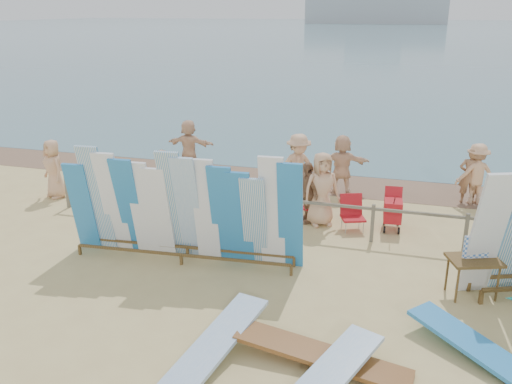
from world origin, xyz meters
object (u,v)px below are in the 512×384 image
(flat_board_a, at_px, (211,361))
(beachgoer_4, at_px, (307,192))
(beachgoer_0, at_px, (54,169))
(stroller, at_px, (392,214))
(beachgoer_5, at_px, (342,164))
(beachgoer_6, at_px, (322,189))
(beachgoer_11, at_px, (189,146))
(vendor_table, at_px, (472,276))
(beachgoer_3, at_px, (298,168))
(main_surfboard_rack, at_px, (183,212))
(flat_board_c, at_px, (321,364))
(beach_chair_left, at_px, (313,209))
(beachgoer_2, at_px, (162,180))
(beachgoer_9, at_px, (476,174))
(flat_board_d, at_px, (487,365))
(beachgoer_7, at_px, (470,176))
(beach_chair_right, at_px, (352,220))

(flat_board_a, bearing_deg, beachgoer_4, 100.02)
(beachgoer_0, bearing_deg, stroller, 31.17)
(beachgoer_4, bearing_deg, beachgoer_5, 127.13)
(beachgoer_6, relative_size, beachgoer_5, 1.06)
(stroller, height_order, beachgoer_0, beachgoer_0)
(beachgoer_11, bearing_deg, vendor_table, 144.45)
(beachgoer_3, distance_m, beachgoer_5, 1.46)
(stroller, xyz_separation_m, beachgoer_11, (-6.62, 3.20, 0.45))
(main_surfboard_rack, distance_m, beachgoer_5, 5.94)
(flat_board_c, distance_m, beach_chair_left, 6.05)
(main_surfboard_rack, relative_size, beachgoer_11, 2.95)
(flat_board_c, distance_m, stroller, 5.76)
(beach_chair_left, relative_size, beachgoer_6, 0.43)
(beachgoer_2, bearing_deg, main_surfboard_rack, 0.59)
(main_surfboard_rack, bearing_deg, vendor_table, -2.81)
(beachgoer_3, bearing_deg, beachgoer_0, 157.79)
(beachgoer_9, bearing_deg, main_surfboard_rack, 20.54)
(vendor_table, bearing_deg, flat_board_d, -107.26)
(beachgoer_11, bearing_deg, beachgoer_3, 156.12)
(stroller, xyz_separation_m, beachgoer_7, (1.88, 2.49, 0.38))
(beachgoer_7, distance_m, beachgoer_6, 4.47)
(beachgoer_5, bearing_deg, beachgoer_3, 30.01)
(beachgoer_4, height_order, beachgoer_6, beachgoer_6)
(beachgoer_3, height_order, beachgoer_9, beachgoer_3)
(beachgoer_3, height_order, beachgoer_2, beachgoer_3)
(stroller, bearing_deg, beachgoer_5, 119.68)
(beachgoer_5, bearing_deg, vendor_table, 107.54)
(beachgoer_7, height_order, beachgoer_6, beachgoer_6)
(flat_board_a, bearing_deg, flat_board_d, 27.64)
(beach_chair_right, xyz_separation_m, beachgoer_3, (-1.70, 1.65, 0.70))
(beach_chair_right, bearing_deg, beachgoer_11, 127.12)
(stroller, distance_m, beachgoer_5, 2.85)
(main_surfboard_rack, distance_m, beachgoer_11, 6.70)
(flat_board_d, bearing_deg, beachgoer_3, 73.68)
(beach_chair_left, height_order, beachgoer_3, beachgoer_3)
(beach_chair_right, bearing_deg, beachgoer_4, 148.55)
(vendor_table, xyz_separation_m, flat_board_c, (-2.31, -2.82, -0.40))
(flat_board_a, distance_m, beachgoer_7, 9.59)
(vendor_table, distance_m, beachgoer_3, 5.97)
(beachgoer_3, xyz_separation_m, beachgoer_4, (0.54, -1.44, -0.17))
(beach_chair_right, xyz_separation_m, beachgoer_0, (-8.33, 0.07, 0.58))
(main_surfboard_rack, distance_m, beachgoer_6, 3.73)
(beach_chair_right, distance_m, stroller, 0.97)
(beachgoer_0, bearing_deg, main_surfboard_rack, 1.26)
(vendor_table, relative_size, stroller, 1.22)
(beachgoer_2, bearing_deg, beach_chair_right, 56.92)
(vendor_table, distance_m, beachgoer_4, 4.61)
(beach_chair_left, distance_m, beachgoer_5, 2.25)
(main_surfboard_rack, distance_m, beachgoer_2, 3.28)
(beachgoer_4, bearing_deg, beach_chair_left, 121.30)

